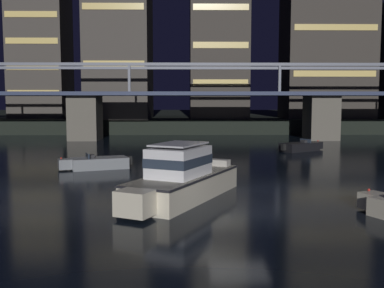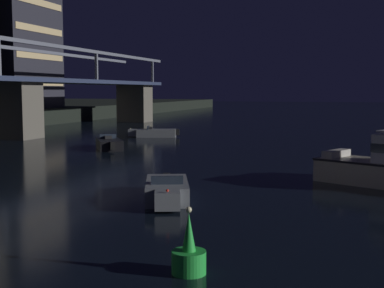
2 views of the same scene
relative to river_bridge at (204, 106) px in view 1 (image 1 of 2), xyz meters
The scene contains 9 objects.
ground_plane 37.99m from the river_bridge, 90.00° to the right, with size 400.00×400.00×0.00m, color black.
far_riverbank 48.11m from the river_bridge, 90.00° to the left, with size 240.00×80.00×2.20m, color black.
river_bridge is the anchor object (origin of this frame).
tower_west_low 31.48m from the river_bridge, 146.84° to the left, with size 8.57×8.10×20.23m.
tower_central 19.51m from the river_bridge, 79.58° to the left, with size 8.75×12.38×27.52m.
tower_east_tall 28.77m from the river_bridge, 36.11° to the left, with size 13.37×8.51×34.32m.
cabin_cruiser_near_left 34.83m from the river_bridge, 94.06° to the right, with size 5.99×9.10×2.79m.
speedboat_near_center 26.27m from the river_bridge, 109.40° to the right, with size 5.10×3.05×1.16m.
speedboat_near_right 16.36m from the river_bridge, 55.54° to the right, with size 4.80×3.78×1.16m.
Camera 1 is at (-2.26, -18.48, 4.78)m, focal length 41.77 mm.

